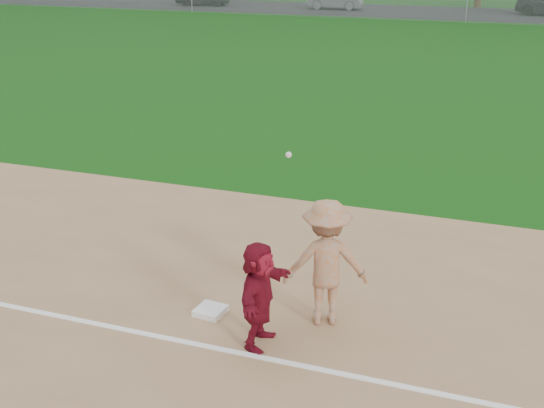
% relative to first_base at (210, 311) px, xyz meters
% --- Properties ---
extents(ground, '(160.00, 160.00, 0.00)m').
position_rel_first_base_xyz_m(ground, '(0.46, -0.03, -0.07)').
color(ground, '#10460D').
rests_on(ground, ground).
extents(foul_line, '(60.00, 0.10, 0.01)m').
position_rel_first_base_xyz_m(foul_line, '(0.46, -0.83, -0.04)').
color(foul_line, white).
rests_on(foul_line, infield_dirt).
extents(parking_asphalt, '(120.00, 10.00, 0.01)m').
position_rel_first_base_xyz_m(parking_asphalt, '(0.46, 45.97, -0.06)').
color(parking_asphalt, black).
rests_on(parking_asphalt, ground).
extents(first_base, '(0.45, 0.45, 0.09)m').
position_rel_first_base_xyz_m(first_base, '(0.00, 0.00, 0.00)').
color(first_base, white).
rests_on(first_base, infield_dirt).
extents(base_runner, '(0.48, 1.43, 1.53)m').
position_rel_first_base_xyz_m(base_runner, '(0.97, -0.50, 0.72)').
color(base_runner, maroon).
rests_on(base_runner, infield_dirt).
extents(car_mid, '(4.39, 1.81, 1.41)m').
position_rel_first_base_xyz_m(car_mid, '(-9.95, 45.75, 0.65)').
color(car_mid, '#525559').
rests_on(car_mid, parking_asphalt).
extents(first_base_play, '(1.38, 1.07, 2.62)m').
position_rel_first_base_xyz_m(first_base_play, '(1.66, 0.38, 0.90)').
color(first_base_play, gray).
rests_on(first_base_play, infield_dirt).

